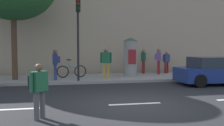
{
  "coord_description": "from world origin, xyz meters",
  "views": [
    {
      "loc": [
        -2.35,
        -7.9,
        1.86
      ],
      "look_at": [
        -0.4,
        2.0,
        1.28
      ],
      "focal_mm": 39.41,
      "sensor_mm": 36.0,
      "label": 1
    }
  ],
  "objects_px": {
    "traffic_light": "(78,25)",
    "pedestrian_near_pole": "(56,62)",
    "pedestrian_with_backpack": "(38,86)",
    "poster_column": "(130,57)",
    "pedestrian_in_light_jacket": "(106,60)",
    "pedestrian_in_red_top": "(166,60)",
    "bicycle_leaning": "(72,71)",
    "parked_car_dark": "(218,71)",
    "pedestrian_with_bag": "(158,59)",
    "pedestrian_in_dark_shirt": "(143,59)"
  },
  "relations": [
    {
      "from": "poster_column",
      "to": "pedestrian_in_light_jacket",
      "type": "xyz_separation_m",
      "value": [
        -1.73,
        -0.98,
        -0.18
      ]
    },
    {
      "from": "traffic_light",
      "to": "pedestrian_with_backpack",
      "type": "distance_m",
      "value": 7.0
    },
    {
      "from": "pedestrian_in_red_top",
      "to": "pedestrian_with_bag",
      "type": "bearing_deg",
      "value": -147.29
    },
    {
      "from": "traffic_light",
      "to": "pedestrian_in_red_top",
      "type": "bearing_deg",
      "value": 25.38
    },
    {
      "from": "pedestrian_with_backpack",
      "to": "bicycle_leaning",
      "type": "relative_size",
      "value": 0.83
    },
    {
      "from": "pedestrian_in_red_top",
      "to": "bicycle_leaning",
      "type": "distance_m",
      "value": 6.74
    },
    {
      "from": "pedestrian_with_bag",
      "to": "pedestrian_in_red_top",
      "type": "bearing_deg",
      "value": 32.71
    },
    {
      "from": "pedestrian_in_red_top",
      "to": "pedestrian_with_bag",
      "type": "distance_m",
      "value": 0.94
    },
    {
      "from": "poster_column",
      "to": "bicycle_leaning",
      "type": "bearing_deg",
      "value": -178.03
    },
    {
      "from": "pedestrian_with_backpack",
      "to": "pedestrian_near_pole",
      "type": "relative_size",
      "value": 0.87
    },
    {
      "from": "pedestrian_in_red_top",
      "to": "traffic_light",
      "type": "bearing_deg",
      "value": -154.62
    },
    {
      "from": "traffic_light",
      "to": "pedestrian_with_backpack",
      "type": "bearing_deg",
      "value": -102.43
    },
    {
      "from": "traffic_light",
      "to": "parked_car_dark",
      "type": "height_order",
      "value": "traffic_light"
    },
    {
      "from": "parked_car_dark",
      "to": "traffic_light",
      "type": "bearing_deg",
      "value": 167.14
    },
    {
      "from": "pedestrian_with_backpack",
      "to": "pedestrian_in_light_jacket",
      "type": "distance_m",
      "value": 7.98
    },
    {
      "from": "pedestrian_with_bag",
      "to": "bicycle_leaning",
      "type": "height_order",
      "value": "pedestrian_with_bag"
    },
    {
      "from": "pedestrian_in_light_jacket",
      "to": "parked_car_dark",
      "type": "bearing_deg",
      "value": -24.48
    },
    {
      "from": "parked_car_dark",
      "to": "pedestrian_with_bag",
      "type": "bearing_deg",
      "value": 111.84
    },
    {
      "from": "poster_column",
      "to": "pedestrian_with_backpack",
      "type": "bearing_deg",
      "value": -119.94
    },
    {
      "from": "pedestrian_with_backpack",
      "to": "pedestrian_near_pole",
      "type": "height_order",
      "value": "pedestrian_near_pole"
    },
    {
      "from": "pedestrian_with_backpack",
      "to": "pedestrian_in_red_top",
      "type": "relative_size",
      "value": 0.94
    },
    {
      "from": "poster_column",
      "to": "pedestrian_near_pole",
      "type": "relative_size",
      "value": 1.44
    },
    {
      "from": "pedestrian_with_backpack",
      "to": "parked_car_dark",
      "type": "height_order",
      "value": "pedestrian_with_backpack"
    },
    {
      "from": "bicycle_leaning",
      "to": "pedestrian_near_pole",
      "type": "bearing_deg",
      "value": -131.57
    },
    {
      "from": "pedestrian_in_dark_shirt",
      "to": "pedestrian_near_pole",
      "type": "xyz_separation_m",
      "value": [
        -5.9,
        -2.48,
        0.01
      ]
    },
    {
      "from": "pedestrian_with_backpack",
      "to": "pedestrian_in_red_top",
      "type": "bearing_deg",
      "value": 50.79
    },
    {
      "from": "pedestrian_in_light_jacket",
      "to": "pedestrian_in_dark_shirt",
      "type": "bearing_deg",
      "value": 37.3
    },
    {
      "from": "traffic_light",
      "to": "pedestrian_in_light_jacket",
      "type": "distance_m",
      "value": 2.66
    },
    {
      "from": "parked_car_dark",
      "to": "pedestrian_in_light_jacket",
      "type": "bearing_deg",
      "value": 155.52
    },
    {
      "from": "pedestrian_in_red_top",
      "to": "pedestrian_near_pole",
      "type": "height_order",
      "value": "pedestrian_near_pole"
    },
    {
      "from": "pedestrian_in_dark_shirt",
      "to": "pedestrian_near_pole",
      "type": "relative_size",
      "value": 1.01
    },
    {
      "from": "pedestrian_near_pole",
      "to": "traffic_light",
      "type": "bearing_deg",
      "value": -30.65
    },
    {
      "from": "pedestrian_in_dark_shirt",
      "to": "pedestrian_with_bag",
      "type": "bearing_deg",
      "value": -41.1
    },
    {
      "from": "pedestrian_in_dark_shirt",
      "to": "pedestrian_in_red_top",
      "type": "height_order",
      "value": "pedestrian_in_dark_shirt"
    },
    {
      "from": "pedestrian_with_backpack",
      "to": "pedestrian_in_dark_shirt",
      "type": "distance_m",
      "value": 11.45
    },
    {
      "from": "traffic_light",
      "to": "pedestrian_with_bag",
      "type": "height_order",
      "value": "traffic_light"
    },
    {
      "from": "pedestrian_in_dark_shirt",
      "to": "pedestrian_in_light_jacket",
      "type": "distance_m",
      "value": 3.83
    },
    {
      "from": "poster_column",
      "to": "pedestrian_in_dark_shirt",
      "type": "height_order",
      "value": "poster_column"
    },
    {
      "from": "poster_column",
      "to": "pedestrian_in_red_top",
      "type": "relative_size",
      "value": 1.55
    },
    {
      "from": "bicycle_leaning",
      "to": "pedestrian_with_backpack",
      "type": "bearing_deg",
      "value": -97.76
    },
    {
      "from": "traffic_light",
      "to": "bicycle_leaning",
      "type": "distance_m",
      "value": 3.11
    },
    {
      "from": "pedestrian_with_backpack",
      "to": "pedestrian_near_pole",
      "type": "bearing_deg",
      "value": 88.26
    },
    {
      "from": "traffic_light",
      "to": "pedestrian_near_pole",
      "type": "relative_size",
      "value": 2.61
    },
    {
      "from": "pedestrian_with_backpack",
      "to": "pedestrian_in_red_top",
      "type": "distance_m",
      "value": 12.22
    },
    {
      "from": "bicycle_leaning",
      "to": "pedestrian_in_light_jacket",
      "type": "bearing_deg",
      "value": -23.69
    },
    {
      "from": "pedestrian_in_dark_shirt",
      "to": "poster_column",
      "type": "bearing_deg",
      "value": -134.5
    },
    {
      "from": "traffic_light",
      "to": "parked_car_dark",
      "type": "relative_size",
      "value": 1.0
    },
    {
      "from": "pedestrian_in_dark_shirt",
      "to": "pedestrian_in_red_top",
      "type": "xyz_separation_m",
      "value": [
        1.61,
        -0.21,
        -0.08
      ]
    },
    {
      "from": "poster_column",
      "to": "pedestrian_with_bag",
      "type": "xyz_separation_m",
      "value": [
        2.13,
        0.62,
        -0.18
      ]
    },
    {
      "from": "pedestrian_in_light_jacket",
      "to": "bicycle_leaning",
      "type": "height_order",
      "value": "pedestrian_in_light_jacket"
    }
  ]
}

